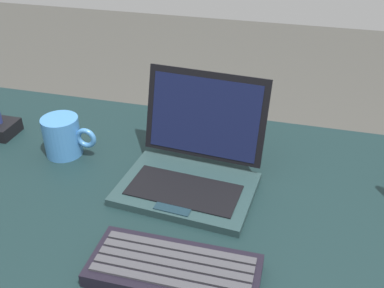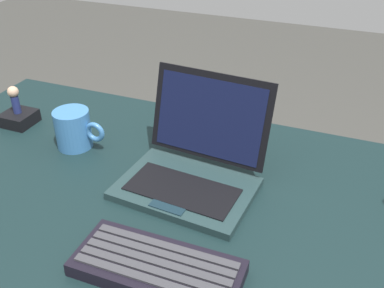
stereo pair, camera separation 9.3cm
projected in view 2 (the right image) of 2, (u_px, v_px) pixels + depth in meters
name	position (u px, v px, depth m)	size (l,w,h in m)	color
desk	(201.00, 225.00, 1.00)	(1.60, 0.80, 0.76)	black
laptop_front	(193.00, 165.00, 0.99)	(0.31, 0.29, 0.23)	#1F3435
external_keyboard	(158.00, 268.00, 0.78)	(0.30, 0.13, 0.03)	black
figurine_stand	(19.00, 118.00, 1.25)	(0.08, 0.08, 0.04)	black
figurine	(14.00, 98.00, 1.21)	(0.03, 0.03, 0.08)	navy
coffee_mug	(74.00, 129.00, 1.13)	(0.14, 0.09, 0.10)	teal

